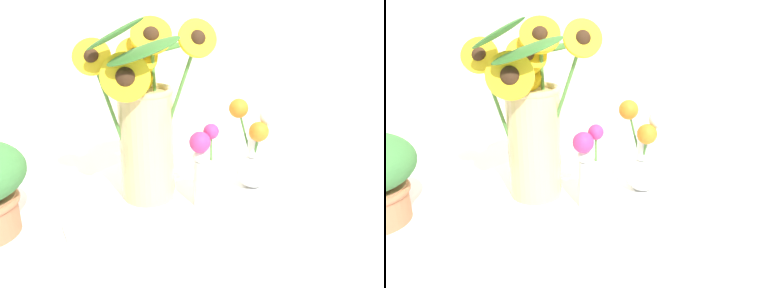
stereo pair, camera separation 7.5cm
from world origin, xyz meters
TOP-DOWN VIEW (x-y plane):
  - ground_plane at (0.00, 0.00)m, footprint 6.00×6.00m
  - serving_tray at (0.02, 0.10)m, footprint 0.53×0.53m
  - mason_jar_sunflowers at (-0.07, 0.13)m, footprint 0.27×0.27m
  - vase_small_center at (0.05, 0.07)m, footprint 0.08×0.07m
  - vase_bulb_right at (0.16, 0.13)m, footprint 0.09×0.09m

SIDE VIEW (x-z plane):
  - ground_plane at x=0.00m, z-range 0.00..0.00m
  - serving_tray at x=0.02m, z-range 0.00..0.02m
  - vase_small_center at x=0.05m, z-range 0.00..0.18m
  - vase_bulb_right at x=0.16m, z-range 0.00..0.20m
  - mason_jar_sunflowers at x=-0.07m, z-range -0.01..0.37m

